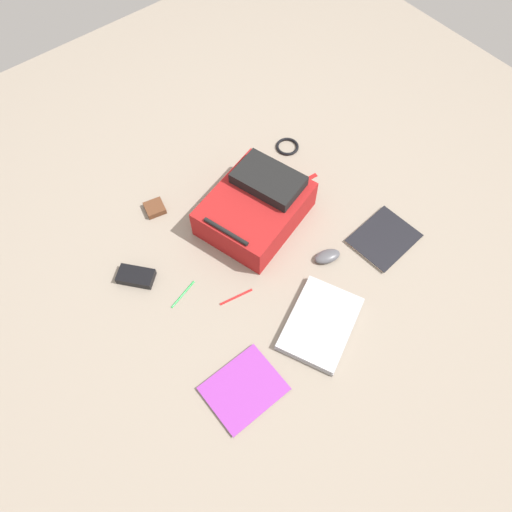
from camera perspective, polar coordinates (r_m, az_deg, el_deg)
name	(u,v)px	position (r m, az deg, el deg)	size (l,w,h in m)	color
ground_plane	(267,261)	(1.92, 1.33, -0.57)	(3.40, 3.40, 0.00)	gray
backpack	(256,206)	(1.97, 0.04, 5.84)	(0.43, 0.49, 0.18)	maroon
laptop	(320,323)	(1.80, 7.53, -7.82)	(0.34, 0.38, 0.03)	#929296
book_red	(384,239)	(2.03, 14.71, 1.98)	(0.22, 0.26, 0.01)	silver
book_manual	(244,389)	(1.72, -1.42, -15.25)	(0.21, 0.25, 0.01)	silver
computer_mouse	(327,256)	(1.93, 8.32, -0.04)	(0.06, 0.11, 0.03)	#4C4C51
cable_coil	(287,147)	(2.28, 3.68, 12.64)	(0.10, 0.10, 0.01)	black
power_brick	(136,276)	(1.93, -13.85, -2.33)	(0.08, 0.14, 0.03)	black
pen_black	(236,297)	(1.85, -2.33, -4.75)	(0.01, 0.01, 0.13)	red
pen_blue	(183,294)	(1.87, -8.54, -4.40)	(0.01, 0.01, 0.13)	#198C33
earbud_pouch	(155,208)	(2.09, -11.74, 5.50)	(0.08, 0.08, 0.03)	#59331E
usb_stick	(312,176)	(2.17, 6.59, 9.22)	(0.02, 0.05, 0.01)	#B21919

